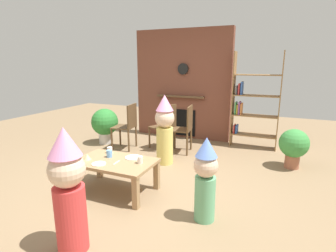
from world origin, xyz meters
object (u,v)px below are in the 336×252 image
Objects in this scene: paper_cup_near_right at (109,154)px; child_with_cone_hat at (69,188)px; bookshelf at (252,103)px; dining_chair_right at (185,126)px; child_by_the_chairs at (165,128)px; paper_plate_front at (99,164)px; paper_cup_near_left at (110,150)px; potted_plant_short at (105,123)px; dining_chair_left at (128,124)px; paper_cup_center at (140,160)px; child_in_pink at (205,177)px; birthday_cake_slice at (87,157)px; potted_plant_tall at (294,145)px; paper_plate_rear at (133,157)px; coffee_table at (115,165)px; dining_chair_middle at (165,124)px.

paper_cup_near_right is 1.27m from child_with_cone_hat.
dining_chair_right is at bearing -141.51° from bookshelf.
bookshelf reaches higher than child_by_the_chairs.
paper_cup_near_right is at bearing 69.04° from dining_chair_right.
child_with_cone_hat is at bearing -66.35° from paper_plate_front.
paper_cup_near_left is 0.07× the size of child_with_cone_hat.
child_by_the_chairs reaches higher than potted_plant_short.
bookshelf is at bearing -160.13° from dining_chair_left.
paper_cup_near_right is 1.07× the size of paper_cup_center.
bookshelf is at bearing -84.64° from child_in_pink.
paper_cup_near_right is 0.28m from paper_plate_front.
paper_cup_near_left is 1.06m from child_by_the_chairs.
paper_cup_near_right is 1.00× the size of birthday_cake_slice.
paper_plate_front is 0.27× the size of potted_plant_tall.
child_by_the_chairs is (-0.17, 1.14, 0.14)m from paper_cup_center.
bookshelf is 2.86m from paper_plate_rear.
paper_plate_rear is at bearing 8.08° from child_by_the_chairs.
coffee_table is at bearing -132.86° from paper_plate_rear.
potted_plant_tall is at bearing 39.94° from coffee_table.
paper_cup_near_right is at bearing 176.02° from paper_cup_center.
bookshelf is 2.94m from child_in_pink.
paper_cup_near_left is at bearing -51.42° from potted_plant_short.
birthday_cake_slice is (-0.11, -0.34, -0.00)m from paper_cup_near_left.
paper_plate_rear is 0.24× the size of dining_chair_middle.
child_in_pink reaches higher than paper_cup_near_left.
paper_plate_rear is at bearing 53.20° from paper_plate_front.
child_with_cone_hat reaches higher than potted_plant_short.
child_by_the_chairs is (-0.11, 2.30, 0.01)m from child_with_cone_hat.
child_with_cone_hat reaches higher than coffee_table.
child_in_pink reaches higher than paper_plate_rear.
potted_plant_tall reaches higher than paper_cup_near_right.
paper_plate_front reaches higher than coffee_table.
birthday_cake_slice is (-0.24, 0.07, 0.03)m from paper_plate_front.
paper_plate_rear is 1.71m from dining_chair_middle.
birthday_cake_slice is at bearing 64.73° from dining_chair_right.
paper_cup_near_left is 0.40× the size of paper_plate_rear.
child_with_cone_hat is (-1.10, -3.84, -0.28)m from bookshelf.
potted_plant_short is (-1.34, 1.94, -0.00)m from paper_plate_front.
paper_plate_rear is 1.31m from child_with_cone_hat.
dining_chair_middle and dining_chair_right have the same top height.
child_in_pink is at bearing -15.04° from paper_cup_near_left.
child_with_cone_hat is (0.53, -1.34, 0.14)m from paper_cup_near_left.
paper_cup_near_right reaches higher than birthday_cake_slice.
bookshelf is 19.00× the size of birthday_cake_slice.
dining_chair_right is 1.88m from potted_plant_tall.
potted_plant_short reaches higher than paper_plate_rear.
potted_plant_short is (-1.31, 1.67, -0.04)m from paper_cup_near_right.
bookshelf is 22.09× the size of paper_cup_near_left.
potted_plant_short is (-1.10, 1.86, -0.04)m from birthday_cake_slice.
dining_chair_middle is at bearing 85.58° from paper_cup_near_left.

